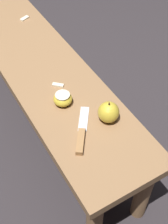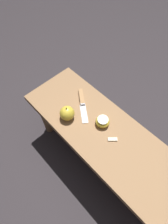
{
  "view_description": "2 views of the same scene",
  "coord_description": "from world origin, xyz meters",
  "views": [
    {
      "loc": [
        -0.99,
        0.38,
        1.3
      ],
      "look_at": [
        -0.34,
        -0.0,
        0.45
      ],
      "focal_mm": 50.0,
      "sensor_mm": 36.0,
      "label": 1
    },
    {
      "loc": [
        0.01,
        -0.34,
        1.23
      ],
      "look_at": [
        -0.34,
        -0.0,
        0.45
      ],
      "focal_mm": 28.0,
      "sensor_mm": 36.0,
      "label": 2
    }
  ],
  "objects": [
    {
      "name": "apple_whole",
      "position": [
        -0.4,
        -0.08,
        0.45
      ],
      "size": [
        0.08,
        0.08,
        0.09
      ],
      "color": "gold",
      "rests_on": "wooden_bench"
    },
    {
      "name": "ground_plane",
      "position": [
        0.0,
        0.0,
        0.0
      ],
      "size": [
        8.0,
        8.0,
        0.0
      ],
      "primitive_type": "plane",
      "color": "#2D282B"
    },
    {
      "name": "apple_slice_near_knife",
      "position": [
        -0.14,
        -0.0,
        0.42
      ],
      "size": [
        0.04,
        0.05,
        0.01
      ],
      "color": "beige",
      "rests_on": "wooden_bench"
    },
    {
      "name": "knife",
      "position": [
        -0.42,
        0.05,
        0.42
      ],
      "size": [
        0.19,
        0.15,
        0.02
      ],
      "rotation": [
        0.0,
        0.0,
        -0.62
      ],
      "color": "silver",
      "rests_on": "wooden_bench"
    },
    {
      "name": "wooden_bench",
      "position": [
        0.0,
        0.0,
        0.35
      ],
      "size": [
        1.36,
        0.34,
        0.41
      ],
      "color": "olive",
      "rests_on": "ground_plane"
    },
    {
      "name": "apple_cut",
      "position": [
        -0.24,
        0.03,
        0.44
      ],
      "size": [
        0.07,
        0.07,
        0.05
      ],
      "color": "gold",
      "rests_on": "wooden_bench"
    }
  ]
}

